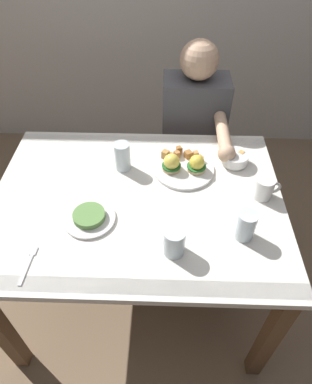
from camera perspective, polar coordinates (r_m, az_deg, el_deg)
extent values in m
plane|color=#7F664C|center=(2.00, -2.32, -15.86)|extent=(6.00, 6.00, 0.00)
cube|color=white|center=(1.41, -3.18, -1.47)|extent=(1.20, 0.90, 0.03)
cube|color=#4C6BB7|center=(1.16, -4.67, -15.60)|extent=(1.20, 0.06, 0.00)
cube|color=#4C6BB7|center=(1.70, -2.22, 8.70)|extent=(1.20, 0.06, 0.00)
cube|color=brown|center=(1.64, -24.61, -20.26)|extent=(0.06, 0.06, 0.71)
cube|color=brown|center=(1.57, 18.46, -22.27)|extent=(0.06, 0.06, 0.71)
cube|color=brown|center=(2.05, -17.40, 0.03)|extent=(0.06, 0.06, 0.71)
cube|color=brown|center=(2.00, 14.06, -0.70)|extent=(0.06, 0.06, 0.71)
cylinder|color=white|center=(1.52, 4.65, 3.87)|extent=(0.27, 0.27, 0.01)
cylinder|color=tan|center=(1.50, 2.59, 4.13)|extent=(0.08, 0.08, 0.02)
cylinder|color=#236028|center=(1.49, 2.60, 4.47)|extent=(0.08, 0.08, 0.01)
sphere|color=#F7DB56|center=(1.48, 2.63, 5.13)|extent=(0.07, 0.07, 0.07)
cylinder|color=tan|center=(1.51, 6.78, 4.01)|extent=(0.08, 0.08, 0.02)
cylinder|color=#286B2D|center=(1.50, 6.82, 4.36)|extent=(0.08, 0.08, 0.01)
sphere|color=yellow|center=(1.48, 6.89, 4.98)|extent=(0.07, 0.07, 0.07)
cube|color=#AD7038|center=(1.58, 3.85, 6.99)|extent=(0.03, 0.03, 0.04)
cube|color=tan|center=(1.56, 6.68, 6.20)|extent=(0.03, 0.03, 0.04)
cube|color=#B77A42|center=(1.56, 3.53, 6.30)|extent=(0.03, 0.03, 0.03)
cube|color=tan|center=(1.55, 2.46, 6.08)|extent=(0.03, 0.03, 0.03)
cube|color=#AD7038|center=(1.58, 3.91, 6.88)|extent=(0.03, 0.03, 0.03)
cube|color=#AD7038|center=(1.56, 5.43, 6.30)|extent=(0.04, 0.04, 0.03)
cube|color=tan|center=(1.55, 7.43, 5.60)|extent=(0.03, 0.03, 0.03)
cube|color=tan|center=(1.55, 1.58, 6.33)|extent=(0.04, 0.04, 0.04)
cylinder|color=white|center=(1.59, 12.95, 4.84)|extent=(0.10, 0.10, 0.01)
cylinder|color=white|center=(1.57, 13.11, 5.60)|extent=(0.12, 0.12, 0.04)
cube|color=#F4A85B|center=(1.58, 13.26, 5.48)|extent=(0.03, 0.03, 0.02)
cube|color=#F4A85B|center=(1.57, 12.87, 5.26)|extent=(0.03, 0.03, 0.03)
cube|color=#F4DB66|center=(1.57, 13.15, 5.37)|extent=(0.04, 0.04, 0.03)
cube|color=#EA6B70|center=(1.57, 12.23, 5.29)|extent=(0.03, 0.03, 0.02)
cube|color=#F4A85B|center=(1.58, 13.78, 6.13)|extent=(0.02, 0.02, 0.02)
cube|color=#F4DB66|center=(1.60, 12.64, 6.04)|extent=(0.04, 0.04, 0.03)
cube|color=#EA6B70|center=(1.60, 13.13, 6.30)|extent=(0.03, 0.03, 0.03)
cube|color=#F4DB66|center=(1.57, 13.77, 5.47)|extent=(0.03, 0.03, 0.02)
cube|color=#F4A85B|center=(1.58, 14.13, 6.26)|extent=(0.03, 0.03, 0.02)
cylinder|color=white|center=(1.44, 17.62, 0.68)|extent=(0.08, 0.08, 0.09)
cylinder|color=black|center=(1.41, 17.98, 1.88)|extent=(0.07, 0.07, 0.01)
torus|color=white|center=(1.45, 19.27, 0.69)|extent=(0.06, 0.02, 0.06)
cube|color=silver|center=(1.26, -21.04, -12.14)|extent=(0.02, 0.12, 0.00)
cube|color=silver|center=(1.30, -19.89, -9.32)|extent=(0.03, 0.04, 0.00)
cylinder|color=silver|center=(1.50, -5.67, 5.96)|extent=(0.07, 0.07, 0.13)
cylinder|color=silver|center=(1.51, -5.61, 5.32)|extent=(0.06, 0.06, 0.09)
cylinder|color=silver|center=(1.27, 14.82, -5.44)|extent=(0.07, 0.07, 0.12)
cylinder|color=silver|center=(1.29, 14.59, -6.25)|extent=(0.06, 0.06, 0.06)
cylinder|color=silver|center=(1.19, 3.06, -8.33)|extent=(0.08, 0.08, 0.11)
cylinder|color=silver|center=(1.21, 3.02, -9.07)|extent=(0.07, 0.07, 0.06)
cylinder|color=white|center=(1.34, -11.08, -4.41)|extent=(0.20, 0.20, 0.01)
cylinder|color=#66934C|center=(1.33, -11.19, -3.91)|extent=(0.12, 0.12, 0.02)
cylinder|color=#33333D|center=(2.13, 3.06, -0.41)|extent=(0.11, 0.11, 0.45)
cylinder|color=#33333D|center=(2.14, 7.87, -0.52)|extent=(0.11, 0.11, 0.45)
cube|color=#4C4C51|center=(1.91, 6.35, 11.70)|extent=(0.34, 0.20, 0.50)
sphere|color=#DBAD89|center=(1.74, 7.31, 21.17)|extent=(0.19, 0.19, 0.19)
cylinder|color=#DBAD89|center=(1.66, 11.20, 9.59)|extent=(0.06, 0.30, 0.06)
sphere|color=#DBAD89|center=(1.55, 11.78, 6.33)|extent=(0.08, 0.08, 0.08)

